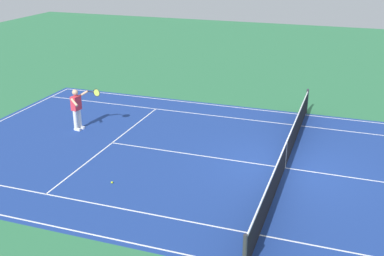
{
  "coord_description": "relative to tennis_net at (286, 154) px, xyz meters",
  "views": [
    {
      "loc": [
        -1.79,
        14.42,
        6.95
      ],
      "look_at": [
        3.34,
        -0.24,
        0.9
      ],
      "focal_mm": 44.65,
      "sensor_mm": 36.0,
      "label": 1
    }
  ],
  "objects": [
    {
      "name": "court_line_markings",
      "position": [
        0.0,
        0.0,
        -0.49
      ],
      "size": [
        23.85,
        11.05,
        0.01
      ],
      "color": "white",
      "rests_on": "ground_plane"
    },
    {
      "name": "tennis_ball",
      "position": [
        4.88,
        2.85,
        -0.46
      ],
      "size": [
        0.07,
        0.07,
        0.07
      ],
      "primitive_type": "sphere",
      "color": "#CCE01E",
      "rests_on": "ground_plane"
    },
    {
      "name": "tennis_player_near",
      "position": [
        8.3,
        -0.81,
        0.44
      ],
      "size": [
        1.12,
        0.77,
        1.7
      ],
      "color": "white",
      "rests_on": "ground_plane"
    },
    {
      "name": "court_slab",
      "position": [
        0.0,
        0.0,
        -0.49
      ],
      "size": [
        24.2,
        11.4,
        0.0
      ],
      "primitive_type": "cube",
      "color": "navy",
      "rests_on": "ground_plane"
    },
    {
      "name": "ground_plane",
      "position": [
        0.0,
        0.0,
        -0.49
      ],
      "size": [
        60.0,
        60.0,
        0.0
      ],
      "primitive_type": "plane",
      "color": "#2D7247"
    },
    {
      "name": "tennis_net",
      "position": [
        0.0,
        0.0,
        0.0
      ],
      "size": [
        0.1,
        11.7,
        1.08
      ],
      "color": "#2D2D33",
      "rests_on": "ground_plane"
    }
  ]
}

